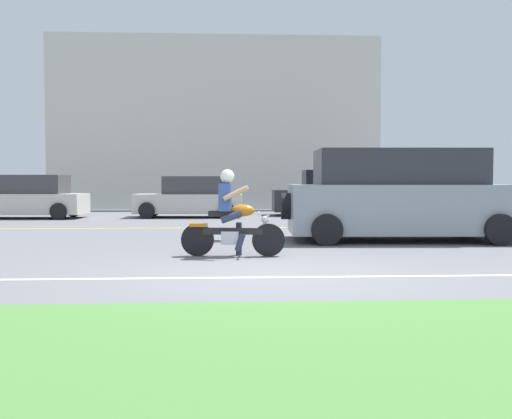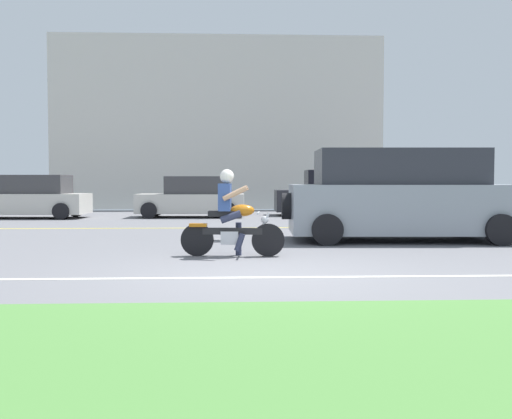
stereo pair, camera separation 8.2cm
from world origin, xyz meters
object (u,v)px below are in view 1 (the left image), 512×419
motorcyclist (232,220)px  suv_nearby (400,196)px  parked_car_0 (23,198)px  parked_car_1 (191,198)px  parked_car_2 (332,194)px

motorcyclist → suv_nearby: bearing=34.5°
parked_car_0 → parked_car_1: bearing=2.8°
suv_nearby → parked_car_2: 9.41m
suv_nearby → parked_car_0: (-10.77, 8.23, -0.26)m
motorcyclist → parked_car_2: size_ratio=0.42×
parked_car_2 → motorcyclist: bearing=-108.1°
suv_nearby → parked_car_2: bearing=88.7°
parked_car_0 → parked_car_1: (5.76, 0.29, -0.02)m
suv_nearby → parked_car_2: size_ratio=1.19×
motorcyclist → parked_car_1: motorcyclist is taller
motorcyclist → suv_nearby: 4.49m
motorcyclist → parked_car_0: bearing=123.3°
suv_nearby → parked_car_1: size_ratio=1.33×
parked_car_0 → parked_car_2: bearing=6.1°
parked_car_1 → motorcyclist: bearing=-83.2°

